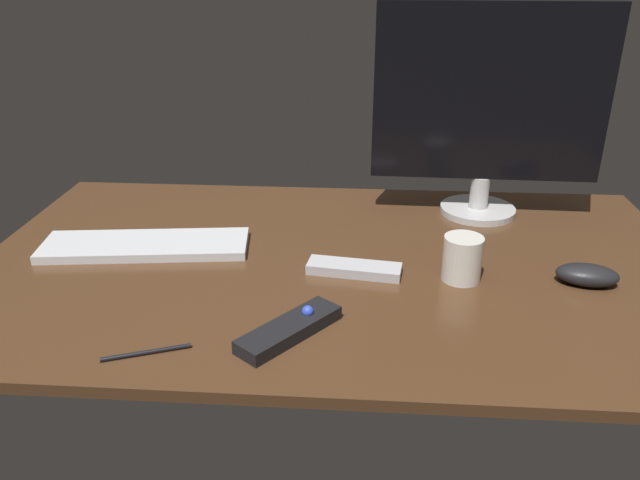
{
  "coord_description": "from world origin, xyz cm",
  "views": [
    {
      "loc": [
        4.85,
        -109.78,
        56.37
      ],
      "look_at": [
        -2.81,
        -3.68,
        8.0
      ],
      "focal_mm": 35.05,
      "sensor_mm": 36.0,
      "label": 1
    }
  ],
  "objects": [
    {
      "name": "tv_remote",
      "position": [
        3.72,
        -5.1,
        2.93
      ],
      "size": [
        18.12,
        7.61,
        1.87
      ],
      "primitive_type": "cube",
      "rotation": [
        0.0,
        0.0,
        -0.14
      ],
      "color": "#B7B7BC",
      "rests_on": "desk"
    },
    {
      "name": "computer_mouse",
      "position": [
        45.9,
        -6.47,
        3.93
      ],
      "size": [
        11.85,
        7.79,
        3.87
      ],
      "primitive_type": "ellipsoid",
      "rotation": [
        0.0,
        0.0,
        -0.17
      ],
      "color": "black",
      "rests_on": "desk"
    },
    {
      "name": "keyboard",
      "position": [
        -38.85,
        2.36,
        2.88
      ],
      "size": [
        42.38,
        17.56,
        1.75
      ],
      "primitive_type": "cube",
      "rotation": [
        0.0,
        0.0,
        0.12
      ],
      "color": "silver",
      "rests_on": "desk"
    },
    {
      "name": "coffee_mug",
      "position": [
        23.4,
        -6.01,
        6.22
      ],
      "size": [
        7.18,
        7.18,
        8.44
      ],
      "primitive_type": "cylinder",
      "color": "silver",
      "rests_on": "desk"
    },
    {
      "name": "desk",
      "position": [
        0.0,
        0.0,
        1.0
      ],
      "size": [
        140.0,
        84.0,
        2.0
      ],
      "primitive_type": "cube",
      "color": "#4C301C",
      "rests_on": "ground"
    },
    {
      "name": "pen",
      "position": [
        -26.74,
        -33.8,
        2.35
      ],
      "size": [
        12.62,
        5.38,
        0.7
      ],
      "primitive_type": "cylinder",
      "rotation": [
        0.0,
        1.57,
        0.37
      ],
      "color": "black",
      "rests_on": "desk"
    },
    {
      "name": "monitor",
      "position": [
        31.68,
        27.41,
        27.18
      ],
      "size": [
        50.14,
        17.13,
        46.36
      ],
      "rotation": [
        0.0,
        0.0,
        -0.02
      ],
      "color": "silver",
      "rests_on": "desk"
    },
    {
      "name": "media_remote",
      "position": [
        -5.86,
        -27.01,
        3.16
      ],
      "size": [
        16.01,
        18.04,
        3.53
      ],
      "rotation": [
        0.0,
        0.0,
        0.89
      ],
      "color": "black",
      "rests_on": "desk"
    }
  ]
}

